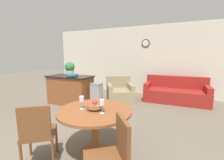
{
  "coord_description": "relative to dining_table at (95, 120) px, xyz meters",
  "views": [
    {
      "loc": [
        1.43,
        -0.82,
        1.53
      ],
      "look_at": [
        -0.08,
        2.54,
        0.93
      ],
      "focal_mm": 24.0,
      "sensor_mm": 36.0,
      "label": 1
    }
  ],
  "objects": [
    {
      "name": "wine_glass_left",
      "position": [
        -0.19,
        -0.07,
        0.31
      ],
      "size": [
        0.07,
        0.07,
        0.2
      ],
      "color": "silver",
      "rests_on": "dining_table"
    },
    {
      "name": "fruit_bowl",
      "position": [
        -0.0,
        0.0,
        0.23
      ],
      "size": [
        0.25,
        0.25,
        0.14
      ],
      "color": "olive",
      "rests_on": "dining_table"
    },
    {
      "name": "teal_bowl",
      "position": [
        -1.85,
        1.77,
        0.39
      ],
      "size": [
        0.36,
        0.36,
        0.08
      ],
      "color": "teal",
      "rests_on": "kitchen_island"
    },
    {
      "name": "couch",
      "position": [
        1.05,
        3.46,
        -0.28
      ],
      "size": [
        2.0,
        0.9,
        0.84
      ],
      "rotation": [
        0.0,
        0.0,
        0.02
      ],
      "color": "maroon",
      "rests_on": "ground_plane"
    },
    {
      "name": "trash_bin",
      "position": [
        -1.06,
        1.87,
        -0.2
      ],
      "size": [
        0.31,
        0.25,
        0.74
      ],
      "color": "#9E9EA3",
      "rests_on": "ground_plane"
    },
    {
      "name": "dining_table",
      "position": [
        0.0,
        0.0,
        0.0
      ],
      "size": [
        1.12,
        1.12,
        0.73
      ],
      "color": "brown",
      "rests_on": "ground_plane"
    },
    {
      "name": "dining_chair_near_left",
      "position": [
        -0.58,
        -0.54,
        -0.06
      ],
      "size": [
        0.59,
        0.59,
        0.9
      ],
      "rotation": [
        0.0,
        0.0,
        6.94
      ],
      "color": "brown",
      "rests_on": "ground_plane"
    },
    {
      "name": "kitchen_island",
      "position": [
        -2.03,
        1.88,
        -0.11
      ],
      "size": [
        1.41,
        0.75,
        0.9
      ],
      "color": "brown",
      "rests_on": "ground_plane"
    },
    {
      "name": "dining_chair_near_right",
      "position": [
        0.54,
        -0.58,
        -0.06
      ],
      "size": [
        0.59,
        0.59,
        0.9
      ],
      "rotation": [
        0.0,
        0.0,
        8.51
      ],
      "color": "brown",
      "rests_on": "ground_plane"
    },
    {
      "name": "wall_back",
      "position": [
        -0.31,
        4.22,
        0.79
      ],
      "size": [
        8.0,
        0.09,
        2.7
      ],
      "color": "silver",
      "rests_on": "ground_plane"
    },
    {
      "name": "armchair",
      "position": [
        -0.71,
        2.83,
        -0.29
      ],
      "size": [
        1.2,
        1.24,
        0.81
      ],
      "rotation": [
        0.0,
        0.0,
        0.53
      ],
      "color": "#998966",
      "rests_on": "ground_plane"
    },
    {
      "name": "wine_glass_right",
      "position": [
        0.17,
        -0.09,
        0.31
      ],
      "size": [
        0.07,
        0.07,
        0.2
      ],
      "color": "silver",
      "rests_on": "dining_table"
    },
    {
      "name": "potted_plant",
      "position": [
        -2.14,
        2.02,
        0.56
      ],
      "size": [
        0.31,
        0.31,
        0.43
      ],
      "color": "beige",
      "rests_on": "kitchen_island"
    }
  ]
}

